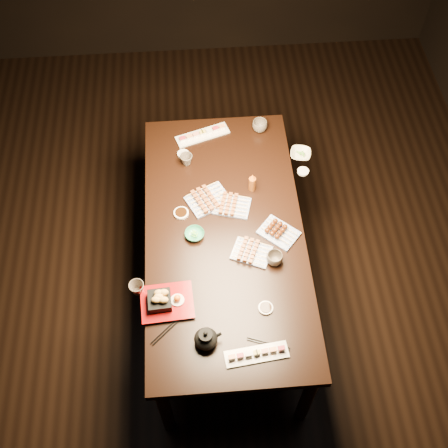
{
  "coord_description": "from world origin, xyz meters",
  "views": [
    {
      "loc": [
        -0.17,
        -1.76,
        3.42
      ],
      "look_at": [
        -0.04,
        0.01,
        0.77
      ],
      "focal_mm": 45.0,
      "sensor_mm": 36.0,
      "label": 1
    }
  ],
  "objects_px": {
    "yakitori_plate_center": "(232,204)",
    "edamame_bowl_cream": "(301,154)",
    "dining_table": "(225,266)",
    "tempura_tray": "(167,299)",
    "teacup_mid_right": "(274,258)",
    "sushi_platter_far": "(202,133)",
    "yakitori_plate_right": "(252,251)",
    "teapot": "(206,338)",
    "teacup_far_left": "(186,160)",
    "teacup_near_left": "(137,288)",
    "sushi_platter_near": "(257,353)",
    "yakitori_plate_left": "(208,198)",
    "teacup_far_right": "(260,126)",
    "edamame_bowl_green": "(195,234)",
    "condiment_bottle": "(252,182)"
  },
  "relations": [
    {
      "from": "edamame_bowl_green",
      "to": "condiment_bottle",
      "type": "bearing_deg",
      "value": 40.97
    },
    {
      "from": "edamame_bowl_cream",
      "to": "yakitori_plate_right",
      "type": "bearing_deg",
      "value": -118.95
    },
    {
      "from": "teacup_far_left",
      "to": "dining_table",
      "type": "bearing_deg",
      "value": -69.89
    },
    {
      "from": "dining_table",
      "to": "condiment_bottle",
      "type": "xyz_separation_m",
      "value": [
        0.19,
        0.3,
        0.44
      ]
    },
    {
      "from": "teapot",
      "to": "teacup_near_left",
      "type": "bearing_deg",
      "value": 127.66
    },
    {
      "from": "sushi_platter_far",
      "to": "teapot",
      "type": "height_order",
      "value": "teapot"
    },
    {
      "from": "edamame_bowl_green",
      "to": "teacup_far_left",
      "type": "xyz_separation_m",
      "value": [
        -0.02,
        0.54,
        0.02
      ]
    },
    {
      "from": "yakitori_plate_left",
      "to": "teacup_far_right",
      "type": "relative_size",
      "value": 2.49
    },
    {
      "from": "dining_table",
      "to": "tempura_tray",
      "type": "relative_size",
      "value": 6.59
    },
    {
      "from": "sushi_platter_far",
      "to": "yakitori_plate_right",
      "type": "distance_m",
      "value": 0.93
    },
    {
      "from": "dining_table",
      "to": "yakitori_plate_right",
      "type": "bearing_deg",
      "value": -32.53
    },
    {
      "from": "sushi_platter_near",
      "to": "yakitori_plate_right",
      "type": "bearing_deg",
      "value": 80.24
    },
    {
      "from": "teacup_mid_right",
      "to": "teacup_far_left",
      "type": "height_order",
      "value": "same"
    },
    {
      "from": "teacup_near_left",
      "to": "teacup_mid_right",
      "type": "distance_m",
      "value": 0.75
    },
    {
      "from": "dining_table",
      "to": "yakitori_plate_left",
      "type": "bearing_deg",
      "value": 122.38
    },
    {
      "from": "sushi_platter_far",
      "to": "teacup_near_left",
      "type": "xyz_separation_m",
      "value": [
        -0.4,
        -1.09,
        0.02
      ]
    },
    {
      "from": "yakitori_plate_left",
      "to": "edamame_bowl_cream",
      "type": "relative_size",
      "value": 1.88
    },
    {
      "from": "sushi_platter_near",
      "to": "teapot",
      "type": "relative_size",
      "value": 2.26
    },
    {
      "from": "teacup_far_left",
      "to": "teacup_near_left",
      "type": "bearing_deg",
      "value": -108.75
    },
    {
      "from": "sushi_platter_far",
      "to": "sushi_platter_near",
      "type": "bearing_deg",
      "value": 78.87
    },
    {
      "from": "sushi_platter_far",
      "to": "yakitori_plate_left",
      "type": "bearing_deg",
      "value": 72.32
    },
    {
      "from": "yakitori_plate_right",
      "to": "yakitori_plate_left",
      "type": "relative_size",
      "value": 0.87
    },
    {
      "from": "dining_table",
      "to": "teacup_far_right",
      "type": "xyz_separation_m",
      "value": [
        0.29,
        0.78,
        0.41
      ]
    },
    {
      "from": "tempura_tray",
      "to": "teacup_far_left",
      "type": "distance_m",
      "value": 0.96
    },
    {
      "from": "sushi_platter_far",
      "to": "teacup_near_left",
      "type": "height_order",
      "value": "teacup_near_left"
    },
    {
      "from": "edamame_bowl_cream",
      "to": "edamame_bowl_green",
      "type": "bearing_deg",
      "value": -141.53
    },
    {
      "from": "edamame_bowl_green",
      "to": "teacup_mid_right",
      "type": "height_order",
      "value": "teacup_mid_right"
    },
    {
      "from": "teacup_near_left",
      "to": "teacup_mid_right",
      "type": "xyz_separation_m",
      "value": [
        0.74,
        0.13,
        -0.0
      ]
    },
    {
      "from": "teacup_mid_right",
      "to": "teapot",
      "type": "relative_size",
      "value": 0.64
    },
    {
      "from": "teacup_far_right",
      "to": "yakitori_plate_center",
      "type": "bearing_deg",
      "value": -111.12
    },
    {
      "from": "yakitori_plate_center",
      "to": "edamame_bowl_cream",
      "type": "distance_m",
      "value": 0.58
    },
    {
      "from": "yakitori_plate_left",
      "to": "teapot",
      "type": "height_order",
      "value": "teapot"
    },
    {
      "from": "dining_table",
      "to": "teacup_far_right",
      "type": "bearing_deg",
      "value": 83.65
    },
    {
      "from": "dining_table",
      "to": "tempura_tray",
      "type": "distance_m",
      "value": 0.68
    },
    {
      "from": "yakitori_plate_center",
      "to": "teacup_far_right",
      "type": "height_order",
      "value": "teacup_far_right"
    },
    {
      "from": "dining_table",
      "to": "teacup_far_left",
      "type": "bearing_deg",
      "value": 123.96
    },
    {
      "from": "yakitori_plate_right",
      "to": "teacup_far_left",
      "type": "relative_size",
      "value": 2.69
    },
    {
      "from": "yakitori_plate_center",
      "to": "teacup_mid_right",
      "type": "relative_size",
      "value": 2.32
    },
    {
      "from": "condiment_bottle",
      "to": "teacup_near_left",
      "type": "bearing_deg",
      "value": -136.66
    },
    {
      "from": "yakitori_plate_left",
      "to": "edamame_bowl_green",
      "type": "height_order",
      "value": "yakitori_plate_left"
    },
    {
      "from": "yakitori_plate_right",
      "to": "sushi_platter_far",
      "type": "bearing_deg",
      "value": 127.35
    },
    {
      "from": "sushi_platter_near",
      "to": "yakitori_plate_left",
      "type": "distance_m",
      "value": 0.98
    },
    {
      "from": "teacup_mid_right",
      "to": "teapot",
      "type": "xyz_separation_m",
      "value": [
        -0.4,
        -0.44,
        0.02
      ]
    },
    {
      "from": "edamame_bowl_cream",
      "to": "teapot",
      "type": "relative_size",
      "value": 0.9
    },
    {
      "from": "sushi_platter_far",
      "to": "teacup_mid_right",
      "type": "distance_m",
      "value": 1.02
    },
    {
      "from": "yakitori_plate_left",
      "to": "edamame_bowl_green",
      "type": "distance_m",
      "value": 0.26
    },
    {
      "from": "edamame_bowl_green",
      "to": "teapot",
      "type": "height_order",
      "value": "teapot"
    },
    {
      "from": "teacup_near_left",
      "to": "teacup_far_right",
      "type": "bearing_deg",
      "value": 55.1
    },
    {
      "from": "edamame_bowl_green",
      "to": "teacup_mid_right",
      "type": "relative_size",
      "value": 1.22
    },
    {
      "from": "dining_table",
      "to": "sushi_platter_near",
      "type": "relative_size",
      "value": 5.66
    }
  ]
}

